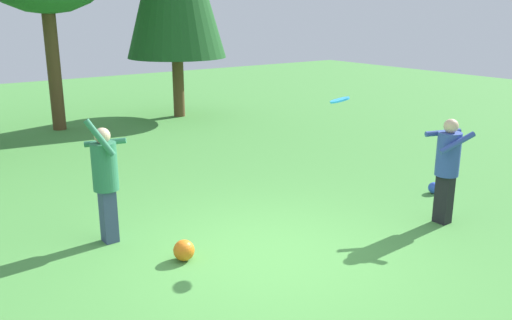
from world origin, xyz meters
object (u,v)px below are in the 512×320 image
Objects in this scene: person_thrower at (105,175)px; person_catcher at (447,163)px; frisbee at (340,100)px; ball_blue at (434,188)px; ball_orange at (184,250)px.

person_thrower reaches higher than person_catcher.
frisbee is 1.91× the size of ball_blue.
ball_blue is at bearing 4.00° from frisbee.
frisbee reaches higher than person_catcher.
person_thrower is 1.49m from ball_orange.
person_thrower is at bearing -2.64° from person_catcher.
ball_blue is at bearing 14.72° from person_thrower.
ball_blue is at bearing -113.35° from person_catcher.
person_thrower reaches higher than ball_blue.
frisbee is at bearing -10.72° from ball_orange.
ball_orange is (-4.77, 0.24, 0.04)m from ball_blue.
person_thrower is at bearing 115.80° from ball_orange.
person_thrower is 4.87m from person_catcher.
person_thrower is 5.56m from ball_blue.
ball_orange is (0.54, -1.13, -0.82)m from person_thrower.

